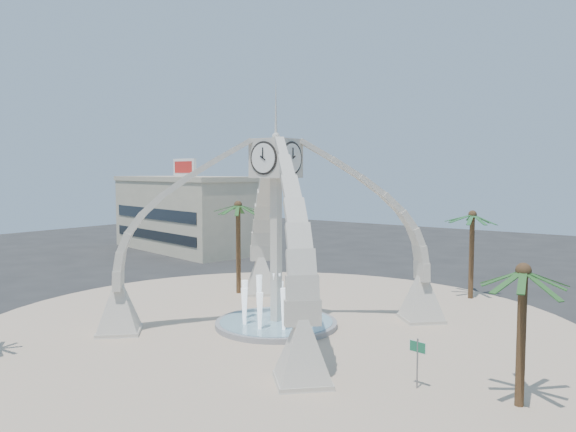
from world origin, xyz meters
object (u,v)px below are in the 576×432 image
Objects in this scene: palm_west at (238,207)px; palm_north at (472,216)px; street_sign at (418,353)px; palm_east at (523,273)px; clock_tower at (276,229)px; fountain at (276,323)px.

palm_west is 1.09× the size of palm_north.
palm_west is 18.93m from palm_north.
street_sign is (20.56, -10.64, -5.58)m from palm_west.
palm_north is at bearing 113.94° from palm_east.
palm_east is (16.16, -3.65, -0.59)m from clock_tower.
palm_west is (-8.78, 6.19, 0.83)m from clock_tower.
street_sign is (11.79, -4.45, -4.75)m from clock_tower.
fountain is at bearing 90.00° from clock_tower.
palm_north is at bearing 30.54° from palm_west.
palm_north is (16.30, 9.61, -0.64)m from palm_west.
palm_west is at bearing 162.12° from street_sign.
street_sign is (-4.37, -0.80, -4.16)m from palm_east.
fountain is 12.68m from street_sign.
clock_tower is 2.36× the size of palm_north.
clock_tower is at bearing 168.79° from street_sign.
clock_tower is 7.37× the size of street_sign.
clock_tower is 2.65× the size of palm_east.
palm_east is at bearing 19.78° from street_sign.
clock_tower is at bearing -35.19° from palm_west.
fountain is 12.84m from palm_west.
street_sign is at bearing -27.35° from palm_west.
clock_tower is 13.46m from street_sign.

